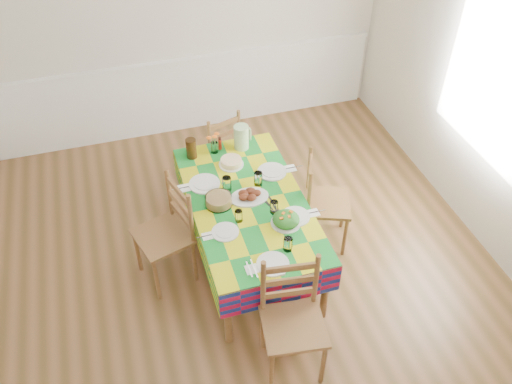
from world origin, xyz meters
TOP-DOWN VIEW (x-y plane):
  - room at (0.00, 0.00)m, footprint 4.58×5.08m
  - wainscot at (0.00, 2.48)m, footprint 4.41×0.06m
  - window_right at (2.23, 0.30)m, footprint 0.00×1.40m
  - dining_table at (0.10, 0.30)m, footprint 0.95×1.77m
  - setting_near_head at (0.14, -0.38)m, footprint 0.40×0.27m
  - setting_left_near at (-0.13, 0.04)m, footprint 0.40×0.24m
  - setting_left_far at (-0.14, 0.57)m, footprint 0.50×0.30m
  - setting_right_near at (0.37, 0.04)m, footprint 0.45×0.26m
  - setting_right_far at (0.36, 0.56)m, footprint 0.49×0.28m
  - meat_platter at (0.12, 0.34)m, footprint 0.33×0.24m
  - salad_platter at (0.32, -0.04)m, footprint 0.24×0.24m
  - pasta_bowl at (-0.14, 0.33)m, footprint 0.23×0.23m
  - cake at (0.09, 0.81)m, footprint 0.23×0.23m
  - serving_utensils at (0.28, 0.21)m, footprint 0.11×0.26m
  - flower_vase at (-0.00, 1.04)m, footprint 0.13×0.11m
  - hot_sauce at (0.06, 1.07)m, footprint 0.03×0.03m
  - green_pitcher at (0.25, 1.03)m, footprint 0.14×0.14m
  - tea_pitcher at (-0.22, 1.03)m, footprint 0.10×0.10m
  - name_card at (0.10, -0.53)m, footprint 0.07×0.02m
  - chair_near at (0.11, -0.81)m, footprint 0.50×0.48m
  - chair_far at (0.12, 1.42)m, footprint 0.49×0.48m
  - chair_left at (-0.60, 0.31)m, footprint 0.53×0.54m
  - chair_right at (0.81, 0.32)m, footprint 0.53×0.54m

SIDE VIEW (x-z plane):
  - chair_far at x=0.12m, z-range -0.01..0.88m
  - chair_right at x=0.81m, z-range -0.01..0.95m
  - wainscot at x=0.00m, z-range 0.03..0.95m
  - chair_left at x=-0.60m, z-range -0.01..0.99m
  - chair_near at x=0.11m, z-range -0.01..1.00m
  - dining_table at x=0.10m, z-range 0.27..0.96m
  - serving_utensils at x=0.28m, z-range 0.69..0.70m
  - name_card at x=0.10m, z-range 0.69..0.71m
  - setting_left_near at x=-0.13m, z-range 0.66..0.77m
  - setting_right_near at x=0.37m, z-range 0.66..0.77m
  - meat_platter at x=0.12m, z-range 0.68..0.75m
  - setting_near_head at x=0.14m, z-range 0.66..0.78m
  - setting_right_far at x=0.36m, z-range 0.66..0.78m
  - setting_left_far at x=-0.14m, z-range 0.65..0.78m
  - cake at x=0.09m, z-range 0.69..0.75m
  - salad_platter at x=0.32m, z-range 0.68..0.78m
  - pasta_bowl at x=-0.14m, z-range 0.69..0.77m
  - hot_sauce at x=0.06m, z-range 0.69..0.83m
  - flower_vase at x=0.00m, z-range 0.67..0.88m
  - tea_pitcher at x=-0.22m, z-range 0.69..0.88m
  - green_pitcher at x=0.25m, z-range 0.69..0.93m
  - room at x=0.00m, z-range -0.04..2.74m
  - window_right at x=2.23m, z-range 0.80..2.20m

